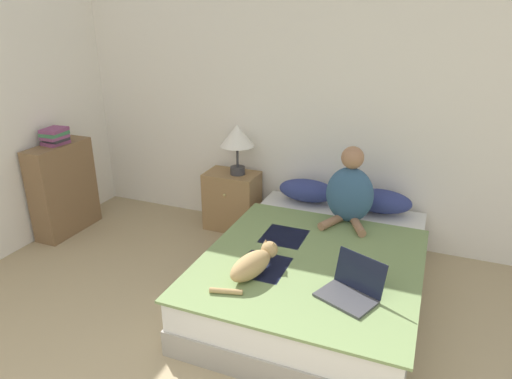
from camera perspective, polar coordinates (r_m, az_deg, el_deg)
The scene contains 11 objects.
wall_back at distance 4.36m, azimuth 8.40°, elevation 10.04°, with size 6.06×0.05×2.55m.
bed at distance 3.66m, azimuth 7.53°, elevation -10.28°, with size 1.56×2.10×0.43m.
pillow_near at distance 4.36m, azimuth 6.44°, elevation -0.12°, with size 0.55×0.29×0.20m.
pillow_far at distance 4.25m, azimuth 15.28°, elevation -1.40°, with size 0.55×0.29×0.20m.
person_sitting at distance 3.92m, azimuth 11.63°, elevation -0.27°, with size 0.40×0.39×0.67m.
cat_tabby at distance 3.17m, azimuth -0.32°, elevation -9.21°, with size 0.31×0.57×0.18m.
laptop_open at distance 3.03m, azimuth 11.78°, elevation -12.09°, with size 0.44×0.41×0.25m.
nightstand at distance 4.70m, azimuth -2.98°, elevation -1.39°, with size 0.53×0.37×0.60m.
table_lamp at distance 4.45m, azimuth -2.38°, elevation 6.49°, with size 0.33×0.33×0.50m.
bookshelf at distance 4.95m, azimuth -22.92°, elevation 0.09°, with size 0.25×0.68×0.92m.
book_stack_top at distance 4.80m, azimuth -23.84°, elevation 6.11°, with size 0.21×0.25×0.16m.
Camera 1 is at (1.01, -0.34, 2.14)m, focal length 32.00 mm.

